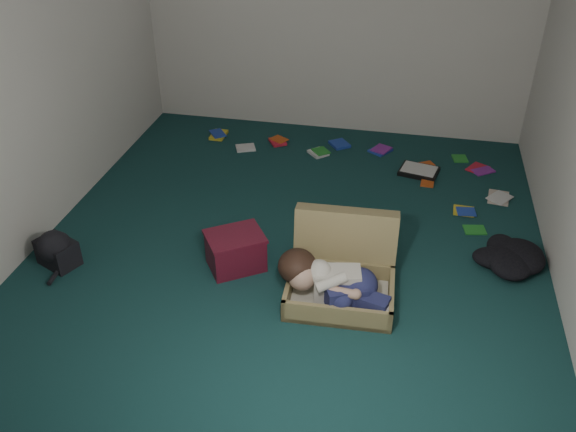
% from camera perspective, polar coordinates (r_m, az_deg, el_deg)
% --- Properties ---
extents(floor, '(4.50, 4.50, 0.00)m').
position_cam_1_polar(floor, '(4.96, 0.35, -2.47)').
color(floor, '#14393A').
rests_on(floor, ground).
extents(wall_back, '(4.50, 0.00, 4.50)m').
position_cam_1_polar(wall_back, '(6.45, 4.59, 18.79)').
color(wall_back, white).
rests_on(wall_back, ground).
extents(wall_front, '(4.50, 0.00, 4.50)m').
position_cam_1_polar(wall_front, '(2.45, -10.11, -7.63)').
color(wall_front, white).
rests_on(wall_front, ground).
extents(wall_left, '(0.00, 4.50, 4.50)m').
position_cam_1_polar(wall_left, '(5.09, -22.82, 12.46)').
color(wall_left, white).
rests_on(wall_left, ground).
extents(suitcase, '(0.78, 0.76, 0.55)m').
position_cam_1_polar(suitcase, '(4.40, 5.09, -5.13)').
color(suitcase, '#988753').
rests_on(suitcase, floor).
extents(person, '(0.82, 0.38, 0.34)m').
position_cam_1_polar(person, '(4.23, 4.18, -6.16)').
color(person, silver).
rests_on(person, suitcase).
extents(maroon_bin, '(0.53, 0.51, 0.29)m').
position_cam_1_polar(maroon_bin, '(4.63, -4.93, -3.26)').
color(maroon_bin, '#581122').
rests_on(maroon_bin, floor).
extents(backpack, '(0.47, 0.43, 0.23)m').
position_cam_1_polar(backpack, '(4.98, -20.76, -3.13)').
color(backpack, black).
rests_on(backpack, floor).
extents(clothing_pile, '(0.53, 0.49, 0.14)m').
position_cam_1_polar(clothing_pile, '(4.99, 20.06, -3.55)').
color(clothing_pile, black).
rests_on(clothing_pile, floor).
extents(paper_tray, '(0.41, 0.34, 0.05)m').
position_cam_1_polar(paper_tray, '(6.06, 12.15, 4.14)').
color(paper_tray, black).
rests_on(paper_tray, floor).
extents(book_scatter, '(3.05, 1.58, 0.02)m').
position_cam_1_polar(book_scatter, '(6.11, 9.24, 4.60)').
color(book_scatter, yellow).
rests_on(book_scatter, floor).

